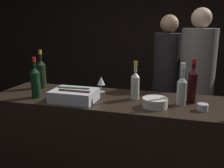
{
  "coord_description": "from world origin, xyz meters",
  "views": [
    {
      "loc": [
        0.59,
        -1.66,
        1.67
      ],
      "look_at": [
        0.0,
        0.36,
        1.15
      ],
      "focal_mm": 40.0,
      "sensor_mm": 36.0,
      "label": 1
    }
  ],
  "objects_px": {
    "candle_votive": "(203,107)",
    "person_in_hoodie": "(196,84)",
    "wine_glass": "(101,81)",
    "person_blond_tee": "(166,80)",
    "champagne_bottle": "(41,73)",
    "red_wine_bottle_burgundy": "(35,81)",
    "ice_bin_with_bottles": "(74,95)",
    "bowl_white": "(155,102)",
    "white_wine_bottle": "(182,88)",
    "red_wine_bottle_tall": "(192,84)",
    "rose_wine_bottle": "(135,84)"
  },
  "relations": [
    {
      "from": "candle_votive",
      "to": "person_in_hoodie",
      "type": "distance_m",
      "value": 0.94
    },
    {
      "from": "ice_bin_with_bottles",
      "to": "candle_votive",
      "type": "height_order",
      "value": "ice_bin_with_bottles"
    },
    {
      "from": "person_in_hoodie",
      "to": "champagne_bottle",
      "type": "bearing_deg",
      "value": -171.63
    },
    {
      "from": "wine_glass",
      "to": "person_blond_tee",
      "type": "height_order",
      "value": "person_blond_tee"
    },
    {
      "from": "red_wine_bottle_tall",
      "to": "bowl_white",
      "type": "bearing_deg",
      "value": -144.58
    },
    {
      "from": "red_wine_bottle_tall",
      "to": "red_wine_bottle_burgundy",
      "type": "bearing_deg",
      "value": -170.28
    },
    {
      "from": "ice_bin_with_bottles",
      "to": "red_wine_bottle_burgundy",
      "type": "relative_size",
      "value": 1.03
    },
    {
      "from": "champagne_bottle",
      "to": "person_blond_tee",
      "type": "relative_size",
      "value": 0.22
    },
    {
      "from": "champagne_bottle",
      "to": "red_wine_bottle_burgundy",
      "type": "bearing_deg",
      "value": -66.75
    },
    {
      "from": "ice_bin_with_bottles",
      "to": "candle_votive",
      "type": "xyz_separation_m",
      "value": [
        1.02,
        0.05,
        -0.03
      ]
    },
    {
      "from": "ice_bin_with_bottles",
      "to": "person_blond_tee",
      "type": "relative_size",
      "value": 0.21
    },
    {
      "from": "champagne_bottle",
      "to": "ice_bin_with_bottles",
      "type": "bearing_deg",
      "value": -32.6
    },
    {
      "from": "rose_wine_bottle",
      "to": "white_wine_bottle",
      "type": "height_order",
      "value": "white_wine_bottle"
    },
    {
      "from": "rose_wine_bottle",
      "to": "red_wine_bottle_burgundy",
      "type": "distance_m",
      "value": 0.86
    },
    {
      "from": "candle_votive",
      "to": "wine_glass",
      "type": "bearing_deg",
      "value": 162.44
    },
    {
      "from": "ice_bin_with_bottles",
      "to": "person_in_hoodie",
      "type": "relative_size",
      "value": 0.2
    },
    {
      "from": "bowl_white",
      "to": "red_wine_bottle_burgundy",
      "type": "height_order",
      "value": "red_wine_bottle_burgundy"
    },
    {
      "from": "red_wine_bottle_burgundy",
      "to": "person_blond_tee",
      "type": "relative_size",
      "value": 0.2
    },
    {
      "from": "bowl_white",
      "to": "person_blond_tee",
      "type": "distance_m",
      "value": 1.16
    },
    {
      "from": "red_wine_bottle_burgundy",
      "to": "person_in_hoodie",
      "type": "height_order",
      "value": "person_in_hoodie"
    },
    {
      "from": "bowl_white",
      "to": "candle_votive",
      "type": "height_order",
      "value": "bowl_white"
    },
    {
      "from": "ice_bin_with_bottles",
      "to": "rose_wine_bottle",
      "type": "relative_size",
      "value": 1.1
    },
    {
      "from": "ice_bin_with_bottles",
      "to": "champagne_bottle",
      "type": "bearing_deg",
      "value": 147.4
    },
    {
      "from": "white_wine_bottle",
      "to": "person_blond_tee",
      "type": "height_order",
      "value": "person_blond_tee"
    },
    {
      "from": "white_wine_bottle",
      "to": "candle_votive",
      "type": "bearing_deg",
      "value": -31.47
    },
    {
      "from": "rose_wine_bottle",
      "to": "champagne_bottle",
      "type": "relative_size",
      "value": 0.87
    },
    {
      "from": "rose_wine_bottle",
      "to": "person_blond_tee",
      "type": "height_order",
      "value": "person_blond_tee"
    },
    {
      "from": "white_wine_bottle",
      "to": "person_blond_tee",
      "type": "bearing_deg",
      "value": 100.23
    },
    {
      "from": "ice_bin_with_bottles",
      "to": "rose_wine_bottle",
      "type": "distance_m",
      "value": 0.52
    },
    {
      "from": "candle_votive",
      "to": "person_blond_tee",
      "type": "distance_m",
      "value": 1.19
    },
    {
      "from": "white_wine_bottle",
      "to": "person_in_hoodie",
      "type": "xyz_separation_m",
      "value": [
        0.15,
        0.84,
        -0.15
      ]
    },
    {
      "from": "champagne_bottle",
      "to": "person_blond_tee",
      "type": "distance_m",
      "value": 1.47
    },
    {
      "from": "ice_bin_with_bottles",
      "to": "red_wine_bottle_burgundy",
      "type": "distance_m",
      "value": 0.37
    },
    {
      "from": "bowl_white",
      "to": "person_blond_tee",
      "type": "bearing_deg",
      "value": 89.81
    },
    {
      "from": "rose_wine_bottle",
      "to": "person_in_hoodie",
      "type": "relative_size",
      "value": 0.18
    },
    {
      "from": "ice_bin_with_bottles",
      "to": "white_wine_bottle",
      "type": "height_order",
      "value": "white_wine_bottle"
    },
    {
      "from": "red_wine_bottle_tall",
      "to": "person_blond_tee",
      "type": "relative_size",
      "value": 0.2
    },
    {
      "from": "candle_votive",
      "to": "red_wine_bottle_tall",
      "type": "relative_size",
      "value": 0.22
    },
    {
      "from": "candle_votive",
      "to": "ice_bin_with_bottles",
      "type": "bearing_deg",
      "value": -177.07
    },
    {
      "from": "ice_bin_with_bottles",
      "to": "bowl_white",
      "type": "xyz_separation_m",
      "value": [
        0.67,
        0.03,
        -0.02
      ]
    },
    {
      "from": "bowl_white",
      "to": "person_in_hoodie",
      "type": "bearing_deg",
      "value": 70.42
    },
    {
      "from": "champagne_bottle",
      "to": "white_wine_bottle",
      "type": "bearing_deg",
      "value": -7.11
    },
    {
      "from": "person_in_hoodie",
      "to": "white_wine_bottle",
      "type": "bearing_deg",
      "value": -115.62
    },
    {
      "from": "rose_wine_bottle",
      "to": "champagne_bottle",
      "type": "height_order",
      "value": "champagne_bottle"
    },
    {
      "from": "bowl_white",
      "to": "person_blond_tee",
      "type": "relative_size",
      "value": 0.11
    },
    {
      "from": "white_wine_bottle",
      "to": "red_wine_bottle_burgundy",
      "type": "bearing_deg",
      "value": -173.14
    },
    {
      "from": "red_wine_bottle_tall",
      "to": "ice_bin_with_bottles",
      "type": "bearing_deg",
      "value": -166.52
    },
    {
      "from": "wine_glass",
      "to": "red_wine_bottle_burgundy",
      "type": "relative_size",
      "value": 0.42
    },
    {
      "from": "wine_glass",
      "to": "person_blond_tee",
      "type": "xyz_separation_m",
      "value": [
        0.55,
        0.85,
        -0.14
      ]
    },
    {
      "from": "red_wine_bottle_burgundy",
      "to": "red_wine_bottle_tall",
      "type": "xyz_separation_m",
      "value": [
        1.3,
        0.22,
        0.01
      ]
    }
  ]
}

